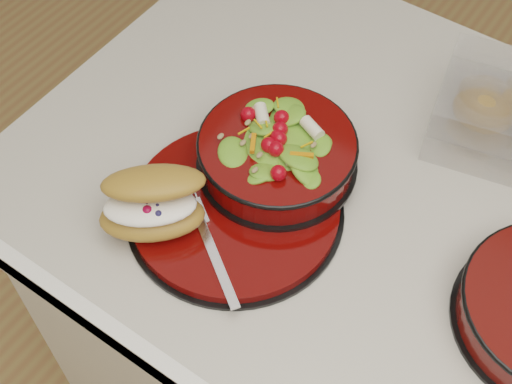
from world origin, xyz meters
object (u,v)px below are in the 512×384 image
Objects in this scene: fork at (211,247)px; croissant at (153,204)px; island_counter at (404,367)px; dinner_plate at (235,209)px; salad_bowl at (277,149)px.

croissant is at bearing 129.30° from fork.
dinner_plate is (-0.26, -0.14, 0.46)m from island_counter.
fork is (0.08, 0.01, -0.04)m from croissant.
island_counter is at bearing 12.66° from salad_bowl.
fork reaches higher than dinner_plate.
dinner_plate is 1.94× the size of fork.
salad_bowl is 1.41× the size of croissant.
salad_bowl is at bearing 84.66° from dinner_plate.
salad_bowl is 1.47× the size of fork.
fork is at bearing -139.07° from island_counter.
croissant is at bearing -114.46° from salad_bowl.
dinner_plate is 0.07m from fork.
island_counter is 5.68× the size of salad_bowl.
croissant is (-0.33, -0.22, 0.50)m from island_counter.
fork is at bearing -34.34° from croissant.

